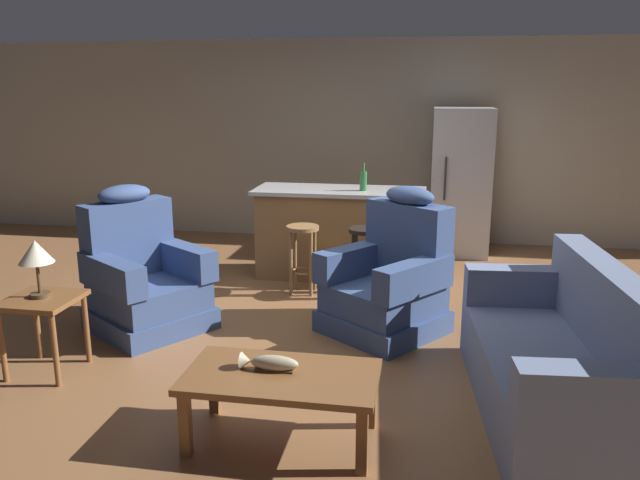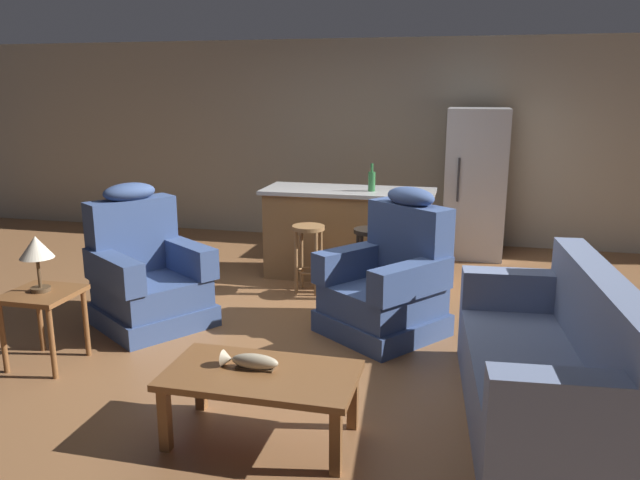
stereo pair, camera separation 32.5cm
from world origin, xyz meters
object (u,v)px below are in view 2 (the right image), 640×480
object	(u,v)px
coffee_table	(261,381)
fish_figurine	(250,361)
bar_stool_left	(308,246)
refrigerator	(475,184)
bottle_tall_green	(372,181)
kitchen_island	(348,233)
end_table	(43,305)
table_lamp	(36,250)
recliner_near_island	(390,283)
couch	(551,369)
bar_stool_right	(370,250)
recliner_near_lamp	(147,275)

from	to	relation	value
coffee_table	fish_figurine	size ratio (longest dim) A/B	3.24
bar_stool_left	refrigerator	bearing A→B (deg)	49.28
refrigerator	bottle_tall_green	world-z (taller)	refrigerator
fish_figurine	kitchen_island	bearing A→B (deg)	91.06
fish_figurine	end_table	bearing A→B (deg)	162.68
end_table	table_lamp	xyz separation A→B (m)	(-0.01, 0.01, 0.41)
recliner_near_island	table_lamp	size ratio (longest dim) A/B	2.93
coffee_table	end_table	distance (m)	1.96
refrigerator	bar_stool_left	bearing A→B (deg)	-130.72
couch	bar_stool_right	world-z (taller)	couch
fish_figurine	bottle_tall_green	xyz separation A→B (m)	(0.19, 3.20, 0.60)
bar_stool_left	kitchen_island	bearing A→B (deg)	66.50
bar_stool_left	fish_figurine	bearing A→B (deg)	-82.75
coffee_table	fish_figurine	bearing A→B (deg)	156.73
couch	recliner_near_island	size ratio (longest dim) A/B	1.64
bottle_tall_green	end_table	bearing A→B (deg)	-126.92
table_lamp	couch	bearing A→B (deg)	0.10
fish_figurine	kitchen_island	xyz separation A→B (m)	(-0.06, 3.25, 0.02)
bar_stool_left	bottle_tall_green	size ratio (longest dim) A/B	2.38
couch	bar_stool_right	distance (m)	2.51
recliner_near_island	bar_stool_left	bearing A→B (deg)	-95.34
fish_figurine	bar_stool_right	size ratio (longest dim) A/B	0.50
couch	recliner_near_island	world-z (taller)	recliner_near_island
couch	fish_figurine	bearing A→B (deg)	13.74
table_lamp	bar_stool_left	size ratio (longest dim) A/B	0.60
coffee_table	bar_stool_left	bearing A→B (deg)	98.85
coffee_table	table_lamp	xyz separation A→B (m)	(-1.88, 0.61, 0.50)
end_table	bar_stool_right	world-z (taller)	bar_stool_right
end_table	bar_stool_left	bearing A→B (deg)	54.80
couch	recliner_near_lamp	size ratio (longest dim) A/B	1.64
coffee_table	couch	world-z (taller)	couch
end_table	bottle_tall_green	distance (m)	3.36
couch	recliner_near_island	distance (m)	1.67
end_table	refrigerator	xyz separation A→B (m)	(3.03, 3.89, 0.42)
end_table	couch	bearing A→B (deg)	0.31
bar_stool_left	end_table	bearing A→B (deg)	-125.20
fish_figurine	recliner_near_island	world-z (taller)	recliner_near_island
end_table	bar_stool_left	xyz separation A→B (m)	(1.46, 2.06, 0.01)
couch	bar_stool_right	size ratio (longest dim) A/B	2.89
table_lamp	refrigerator	xyz separation A→B (m)	(3.05, 3.88, 0.01)
fish_figurine	recliner_near_island	bearing A→B (deg)	72.07
coffee_table	refrigerator	size ratio (longest dim) A/B	0.62
end_table	recliner_near_lamp	bearing A→B (deg)	71.99
bar_stool_left	bottle_tall_green	bearing A→B (deg)	47.51
bar_stool_left	couch	bearing A→B (deg)	-44.88
couch	recliner_near_lamp	bearing A→B (deg)	-20.97
couch	table_lamp	xyz separation A→B (m)	(-3.52, -0.01, 0.53)
bottle_tall_green	recliner_near_island	bearing A→B (deg)	-74.67
coffee_table	kitchen_island	distance (m)	3.29
table_lamp	bar_stool_left	distance (m)	2.55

